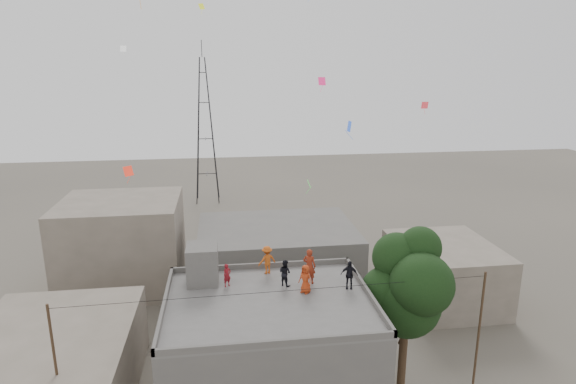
% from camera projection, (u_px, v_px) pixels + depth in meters
% --- Properties ---
extents(main_building, '(10.00, 8.00, 6.10)m').
position_uv_depth(main_building, '(269.00, 356.00, 24.00)').
color(main_building, '#54524F').
rests_on(main_building, ground).
extents(parapet, '(10.00, 8.00, 0.30)m').
position_uv_depth(parapet, '(269.00, 298.00, 23.18)').
color(parapet, '#54524F').
rests_on(parapet, main_building).
extents(stair_head_box, '(1.60, 1.80, 2.00)m').
position_uv_depth(stair_head_box, '(202.00, 264.00, 25.02)').
color(stair_head_box, '#54524F').
rests_on(stair_head_box, main_building).
extents(neighbor_west, '(8.00, 10.00, 4.00)m').
position_uv_depth(neighbor_west, '(53.00, 369.00, 24.73)').
color(neighbor_west, '#696053').
rests_on(neighbor_west, ground).
extents(neighbor_north, '(12.00, 9.00, 5.00)m').
position_uv_depth(neighbor_north, '(277.00, 257.00, 37.81)').
color(neighbor_north, '#54524F').
rests_on(neighbor_north, ground).
extents(neighbor_northwest, '(9.00, 8.00, 7.00)m').
position_uv_depth(neighbor_northwest, '(123.00, 243.00, 37.88)').
color(neighbor_northwest, '#696053').
rests_on(neighbor_northwest, ground).
extents(neighbor_east, '(7.00, 8.00, 4.40)m').
position_uv_depth(neighbor_east, '(444.00, 273.00, 35.65)').
color(neighbor_east, '#696053').
rests_on(neighbor_east, ground).
extents(tree, '(4.90, 4.60, 9.10)m').
position_uv_depth(tree, '(410.00, 286.00, 24.76)').
color(tree, black).
rests_on(tree, ground).
extents(utility_line, '(20.12, 0.62, 7.40)m').
position_uv_depth(utility_line, '(282.00, 356.00, 22.67)').
color(utility_line, black).
rests_on(utility_line, ground).
extents(transmission_tower, '(2.97, 2.97, 20.01)m').
position_uv_depth(transmission_tower, '(205.00, 131.00, 60.21)').
color(transmission_tower, black).
rests_on(transmission_tower, ground).
extents(person_red_adult, '(0.82, 0.71, 1.88)m').
position_uv_depth(person_red_adult, '(309.00, 266.00, 24.89)').
color(person_red_adult, maroon).
rests_on(person_red_adult, main_building).
extents(person_orange_child, '(0.83, 0.83, 1.46)m').
position_uv_depth(person_orange_child, '(305.00, 279.00, 23.89)').
color(person_orange_child, '#B13614').
rests_on(person_orange_child, main_building).
extents(person_dark_child, '(0.85, 0.85, 1.39)m').
position_uv_depth(person_dark_child, '(285.00, 273.00, 24.70)').
color(person_dark_child, black).
rests_on(person_dark_child, main_building).
extents(person_dark_adult, '(0.93, 0.56, 1.48)m').
position_uv_depth(person_dark_adult, '(349.00, 275.00, 24.35)').
color(person_dark_adult, black).
rests_on(person_dark_adult, main_building).
extents(person_orange_adult, '(1.15, 0.90, 1.57)m').
position_uv_depth(person_orange_adult, '(267.00, 260.00, 26.09)').
color(person_orange_adult, '#C05016').
rests_on(person_orange_adult, main_building).
extents(person_red_child, '(0.53, 0.49, 1.21)m').
position_uv_depth(person_red_child, '(227.00, 275.00, 24.60)').
color(person_red_child, maroon).
rests_on(person_red_child, main_building).
extents(kites, '(19.40, 17.48, 12.19)m').
position_uv_depth(kites, '(273.00, 81.00, 28.21)').
color(kites, '#FF301A').
rests_on(kites, ground).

